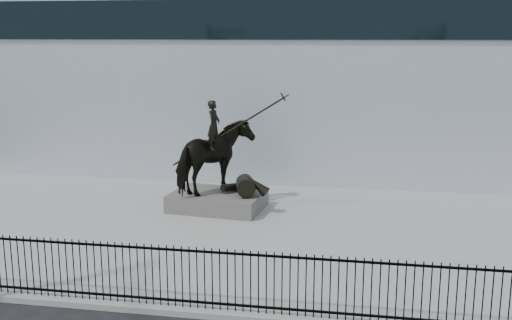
# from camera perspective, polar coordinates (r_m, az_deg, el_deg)

# --- Properties ---
(plaza) EXTENTS (30.00, 12.00, 0.15)m
(plaza) POSITION_cam_1_polar(r_m,az_deg,el_deg) (19.50, 2.16, -7.09)
(plaza) COLOR #9C9C9A
(plaza) RESTS_ON ground
(building) EXTENTS (44.00, 14.00, 9.00)m
(building) POSITION_cam_1_polar(r_m,az_deg,el_deg) (31.43, 5.56, 8.34)
(building) COLOR silver
(building) RESTS_ON ground
(picket_fence) EXTENTS (22.10, 0.10, 1.50)m
(picket_fence) POSITION_cam_1_polar(r_m,az_deg,el_deg) (13.91, -1.18, -11.46)
(picket_fence) COLOR black
(picket_fence) RESTS_ON plaza
(statue_plinth) EXTENTS (3.49, 2.58, 0.61)m
(statue_plinth) POSITION_cam_1_polar(r_m,az_deg,el_deg) (21.94, -3.69, -3.90)
(statue_plinth) COLOR #53504C
(statue_plinth) RESTS_ON plaza
(equestrian_statue) EXTENTS (4.16, 2.80, 3.54)m
(equestrian_statue) POSITION_cam_1_polar(r_m,az_deg,el_deg) (21.54, -3.59, 0.15)
(equestrian_statue) COLOR black
(equestrian_statue) RESTS_ON statue_plinth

